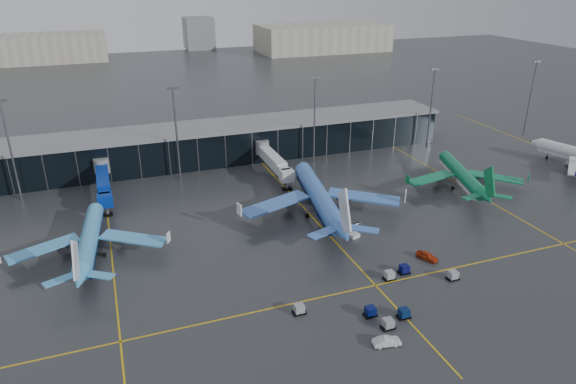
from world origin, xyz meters
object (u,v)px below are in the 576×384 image
object	(u,v)px
airliner_klm_near	(319,185)
baggage_carts	(388,296)
mobile_airstair	(352,233)
airliner_aer_lingus	(463,167)
airliner_arkefly	(88,229)
service_van_red	(427,256)
service_van_white	(387,341)

from	to	relation	value
airliner_klm_near	baggage_carts	distance (m)	37.29
airliner_klm_near	mobile_airstair	world-z (taller)	airliner_klm_near
airliner_aer_lingus	mobile_airstair	xyz separation A→B (m)	(-39.59, -14.73, -4.95)
airliner_arkefly	service_van_red	size ratio (longest dim) A/B	8.15
airliner_klm_near	baggage_carts	xyz separation A→B (m)	(-2.40, -36.68, -6.29)
airliner_arkefly	mobile_airstair	bearing A→B (deg)	-6.05
airliner_aer_lingus	mobile_airstair	bearing A→B (deg)	-141.58
airliner_klm_near	baggage_carts	size ratio (longest dim) A/B	1.39
airliner_arkefly	airliner_klm_near	distance (m)	50.99
airliner_aer_lingus	mobile_airstair	size ratio (longest dim) A/B	9.96
airliner_aer_lingus	service_van_red	bearing A→B (deg)	-118.00
service_van_red	service_van_white	world-z (taller)	service_van_red
baggage_carts	airliner_arkefly	bearing A→B (deg)	144.36
mobile_airstair	service_van_red	size ratio (longest dim) A/B	0.83
airliner_klm_near	service_van_red	distance (m)	30.55
mobile_airstair	baggage_carts	bearing A→B (deg)	-119.91
airliner_arkefly	service_van_white	xyz separation A→B (m)	(42.23, -45.18, -4.93)
mobile_airstair	service_van_white	size ratio (longest dim) A/B	0.85
airliner_klm_near	baggage_carts	bearing A→B (deg)	-84.34
airliner_arkefly	airliner_aer_lingus	bearing A→B (deg)	8.14
service_van_white	airliner_klm_near	bearing A→B (deg)	-1.00
airliner_aer_lingus	airliner_klm_near	bearing A→B (deg)	-160.06
baggage_carts	airliner_klm_near	bearing A→B (deg)	86.26
airliner_aer_lingus	baggage_carts	world-z (taller)	airliner_aer_lingus
airliner_arkefly	service_van_red	world-z (taller)	airliner_arkefly
baggage_carts	service_van_red	size ratio (longest dim) A/B	7.29
airliner_arkefly	airliner_klm_near	size ratio (longest dim) A/B	0.80
baggage_carts	service_van_red	bearing A→B (deg)	32.91
airliner_aer_lingus	baggage_carts	size ratio (longest dim) A/B	1.13
baggage_carts	service_van_white	xyz separation A→B (m)	(-6.31, -10.38, -0.03)
airliner_arkefly	service_van_white	bearing A→B (deg)	-40.83
airliner_aer_lingus	service_van_red	world-z (taller)	airliner_aer_lingus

